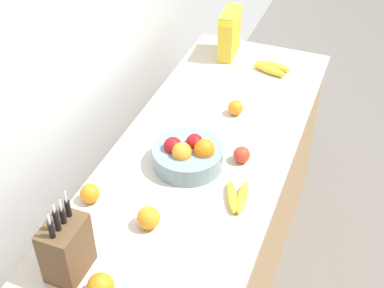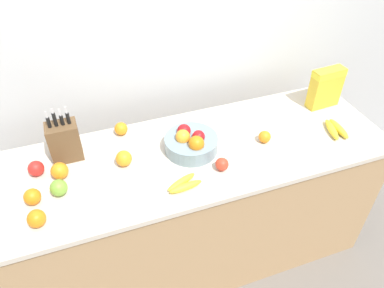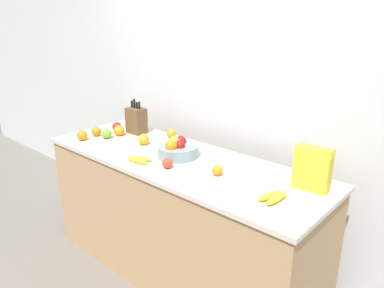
{
  "view_description": "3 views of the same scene",
  "coord_description": "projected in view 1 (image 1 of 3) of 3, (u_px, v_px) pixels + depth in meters",
  "views": [
    {
      "loc": [
        -1.55,
        -0.58,
        2.35
      ],
      "look_at": [
        0.01,
        0.03,
        1.0
      ],
      "focal_mm": 50.0,
      "sensor_mm": 36.0,
      "label": 1
    },
    {
      "loc": [
        -0.55,
        -1.42,
        2.25
      ],
      "look_at": [
        -0.05,
        -0.05,
        1.03
      ],
      "focal_mm": 35.0,
      "sensor_mm": 36.0,
      "label": 2
    },
    {
      "loc": [
        1.66,
        -1.72,
        1.86
      ],
      "look_at": [
        0.08,
        0.05,
        1.03
      ],
      "focal_mm": 35.0,
      "sensor_mm": 36.0,
      "label": 3
    }
  ],
  "objects": [
    {
      "name": "apple_rightmost",
      "position": [
        242.0,
        155.0,
        2.17
      ],
      "size": [
        0.07,
        0.07,
        0.07
      ],
      "primitive_type": "sphere",
      "color": "red",
      "rests_on": "counter"
    },
    {
      "name": "banana_bunch_left",
      "position": [
        237.0,
        197.0,
        2.0
      ],
      "size": [
        0.18,
        0.12,
        0.04
      ],
      "rotation": [
        0.0,
        0.0,
        3.4
      ],
      "color": "yellow",
      "rests_on": "counter"
    },
    {
      "name": "orange_back_center",
      "position": [
        235.0,
        108.0,
        2.42
      ],
      "size": [
        0.07,
        0.07,
        0.07
      ],
      "primitive_type": "sphere",
      "color": "orange",
      "rests_on": "counter"
    },
    {
      "name": "fruit_bowl",
      "position": [
        188.0,
        155.0,
        2.14
      ],
      "size": [
        0.29,
        0.29,
        0.14
      ],
      "color": "gray",
      "rests_on": "counter"
    },
    {
      "name": "cereal_box",
      "position": [
        229.0,
        31.0,
        2.79
      ],
      "size": [
        0.21,
        0.09,
        0.25
      ],
      "rotation": [
        0.0,
        0.0,
        0.07
      ],
      "color": "gold",
      "rests_on": "counter"
    },
    {
      "name": "orange_front_center",
      "position": [
        148.0,
        218.0,
        1.88
      ],
      "size": [
        0.08,
        0.08,
        0.08
      ],
      "primitive_type": "sphere",
      "color": "orange",
      "rests_on": "counter"
    },
    {
      "name": "counter",
      "position": [
        196.0,
        237.0,
        2.48
      ],
      "size": [
        2.13,
        0.73,
        0.92
      ],
      "color": "tan",
      "rests_on": "ground_plane"
    },
    {
      "name": "wall_back",
      "position": [
        61.0,
        55.0,
        2.11
      ],
      "size": [
        9.0,
        0.06,
        2.6
      ],
      "color": "silver",
      "rests_on": "ground_plane"
    },
    {
      "name": "orange_near_bowl",
      "position": [
        101.0,
        286.0,
        1.66
      ],
      "size": [
        0.09,
        0.09,
        0.09
      ],
      "primitive_type": "sphere",
      "color": "orange",
      "rests_on": "counter"
    },
    {
      "name": "banana_bunch_right",
      "position": [
        271.0,
        68.0,
        2.72
      ],
      "size": [
        0.11,
        0.19,
        0.04
      ],
      "rotation": [
        0.0,
        0.0,
        4.56
      ],
      "color": "yellow",
      "rests_on": "counter"
    },
    {
      "name": "knife_block",
      "position": [
        66.0,
        248.0,
        1.69
      ],
      "size": [
        0.15,
        0.11,
        0.31
      ],
      "color": "brown",
      "rests_on": "counter"
    },
    {
      "name": "orange_by_cereal",
      "position": [
        90.0,
        194.0,
        1.99
      ],
      "size": [
        0.07,
        0.07,
        0.07
      ],
      "primitive_type": "sphere",
      "color": "orange",
      "rests_on": "counter"
    }
  ]
}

